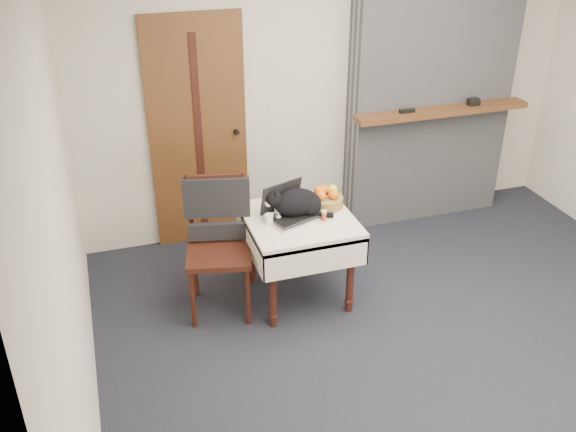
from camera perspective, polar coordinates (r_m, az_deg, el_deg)
The scene contains 12 objects.
ground at distance 4.73m, azimuth 12.28°, elevation -11.11°, with size 4.50×4.50×0.00m, color black.
room_shell at distance 4.26m, azimuth 11.70°, elevation 11.52°, with size 4.52×4.01×2.61m.
door at distance 5.49m, azimuth -8.00°, elevation 7.22°, with size 0.82×0.10×2.00m.
chimney at distance 5.97m, azimuth 12.66°, elevation 11.58°, with size 1.62×0.48×2.60m.
side_table at distance 4.78m, azimuth 1.01°, elevation -1.31°, with size 0.78×0.78×0.70m.
laptop at distance 4.70m, azimuth 0.01°, elevation 0.58°, with size 0.43×0.40×0.26m.
cat at distance 4.71m, azimuth 0.83°, elevation 1.19°, with size 0.49×0.25×0.24m.
cream_jar at distance 4.64m, azimuth -1.70°, elevation -0.25°, with size 0.06×0.06×0.07m, color silver.
pill_bottle at distance 4.67m, azimuth 3.22°, elevation 0.06°, with size 0.04×0.04×0.08m.
fruit_basket at distance 4.88m, azimuth 3.37°, elevation 1.58°, with size 0.27×0.27×0.15m.
desk_clutter at distance 4.84m, azimuth 2.90°, elevation 0.61°, with size 0.12×0.01×0.01m, color black.
chair at distance 4.71m, azimuth -6.27°, elevation -0.85°, with size 0.56×0.55×1.05m.
Camera 1 is at (-2.02, -3.08, 2.96)m, focal length 40.00 mm.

